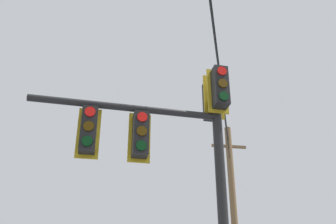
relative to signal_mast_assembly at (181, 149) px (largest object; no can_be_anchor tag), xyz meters
The scene contains 1 object.
signal_mast_assembly is the anchor object (origin of this frame).
Camera 1 is at (-8.22, -2.70, 1.71)m, focal length 42.40 mm.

